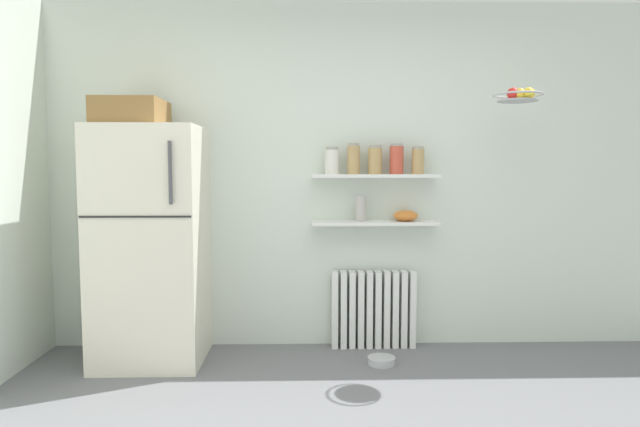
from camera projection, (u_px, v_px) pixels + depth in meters
name	position (u px, v px, depth m)	size (l,w,h in m)	color
back_wall	(342.00, 176.00, 4.25)	(7.04, 0.10, 2.60)	silver
refrigerator	(150.00, 239.00, 3.87)	(0.72, 0.70, 1.83)	silver
radiator	(373.00, 309.00, 4.21)	(0.64, 0.12, 0.58)	white
wall_shelf_lower	(375.00, 223.00, 4.13)	(0.94, 0.22, 0.03)	white
wall_shelf_upper	(375.00, 176.00, 4.10)	(0.94, 0.22, 0.03)	white
storage_jar_0	(332.00, 161.00, 4.08)	(0.10, 0.10, 0.20)	silver
storage_jar_1	(354.00, 159.00, 4.08)	(0.09, 0.09, 0.23)	tan
storage_jar_2	(375.00, 160.00, 4.09)	(0.10, 0.10, 0.21)	tan
storage_jar_3	(397.00, 159.00, 4.09)	(0.10, 0.10, 0.23)	#C64C38
storage_jar_4	(418.00, 161.00, 4.10)	(0.09, 0.09, 0.20)	tan
vase	(361.00, 208.00, 4.11)	(0.08, 0.08, 0.19)	#B2ADA8
shelf_bowl	(406.00, 216.00, 4.13)	(0.18, 0.18, 0.08)	orange
pet_food_bowl	(381.00, 361.00, 3.85)	(0.19, 0.19, 0.05)	#B7B7BC
hanging_fruit_basket	(519.00, 95.00, 3.74)	(0.33, 0.33, 0.09)	#B2B2B7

